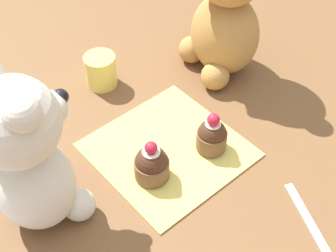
{
  "coord_description": "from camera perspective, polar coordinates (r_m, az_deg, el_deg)",
  "views": [
    {
      "loc": [
        -0.36,
        0.32,
        0.56
      ],
      "look_at": [
        0.0,
        0.0,
        0.06
      ],
      "focal_mm": 50.0,
      "sensor_mm": 36.0,
      "label": 1
    }
  ],
  "objects": [
    {
      "name": "ground_plane",
      "position": [
        0.74,
        -0.0,
        -2.99
      ],
      "size": [
        4.0,
        4.0,
        0.0
      ],
      "primitive_type": "plane",
      "color": "brown"
    },
    {
      "name": "knitted_placemat",
      "position": [
        0.74,
        -0.0,
        -2.84
      ],
      "size": [
        0.22,
        0.22,
        0.01
      ],
      "primitive_type": "cube",
      "color": "#E0D166",
      "rests_on": "ground_plane"
    },
    {
      "name": "teddy_bear_cream",
      "position": [
        0.6,
        -16.77,
        -3.49
      ],
      "size": [
        0.12,
        0.13,
        0.25
      ],
      "rotation": [
        0.0,
        0.0,
        0.02
      ],
      "color": "silver",
      "rests_on": "ground_plane"
    },
    {
      "name": "teddy_bear_tan",
      "position": [
        0.82,
        7.01,
        13.91
      ],
      "size": [
        0.16,
        0.15,
        0.26
      ],
      "rotation": [
        0.0,
        0.0,
        2.89
      ],
      "color": "#B78447",
      "rests_on": "ground_plane"
    },
    {
      "name": "cupcake_near_cream_bear",
      "position": [
        0.68,
        -2.01,
        -4.64
      ],
      "size": [
        0.05,
        0.05,
        0.07
      ],
      "color": "brown",
      "rests_on": "knitted_placemat"
    },
    {
      "name": "cupcake_near_tan_bear",
      "position": [
        0.72,
        5.37,
        -1.14
      ],
      "size": [
        0.05,
        0.05,
        0.07
      ],
      "color": "brown",
      "rests_on": "knitted_placemat"
    },
    {
      "name": "juice_glass",
      "position": [
        0.84,
        -8.19,
        6.7
      ],
      "size": [
        0.06,
        0.06,
        0.06
      ],
      "primitive_type": "cylinder",
      "color": "#EADB66",
      "rests_on": "ground_plane"
    },
    {
      "name": "teaspoon",
      "position": [
        0.69,
        16.92,
        -11.15
      ],
      "size": [
        0.13,
        0.07,
        0.01
      ],
      "primitive_type": "cube",
      "rotation": [
        0.0,
        0.0,
        5.84
      ],
      "color": "silver",
      "rests_on": "ground_plane"
    }
  ]
}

